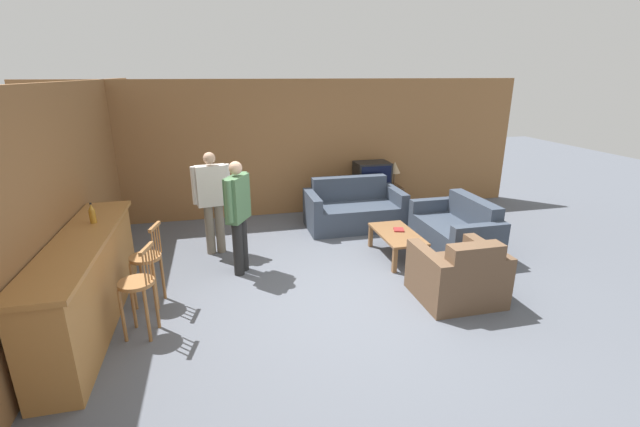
% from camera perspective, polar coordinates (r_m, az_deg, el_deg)
% --- Properties ---
extents(ground_plane, '(24.00, 24.00, 0.00)m').
position_cam_1_polar(ground_plane, '(5.53, 3.50, -11.02)').
color(ground_plane, '#565B66').
extents(wall_back, '(9.40, 0.08, 2.60)m').
position_cam_1_polar(wall_back, '(8.44, -3.49, 8.66)').
color(wall_back, olive).
rests_on(wall_back, ground_plane).
extents(wall_left, '(0.08, 8.59, 2.60)m').
position_cam_1_polar(wall_left, '(6.33, -29.87, 3.02)').
color(wall_left, olive).
rests_on(wall_left, ground_plane).
extents(bar_counter, '(0.55, 2.79, 1.04)m').
position_cam_1_polar(bar_counter, '(5.35, -28.58, -8.13)').
color(bar_counter, '#A87038').
rests_on(bar_counter, ground_plane).
extents(bar_chair_near, '(0.44, 0.44, 1.02)m').
position_cam_1_polar(bar_chair_near, '(4.93, -23.05, -9.32)').
color(bar_chair_near, '#996638').
rests_on(bar_chair_near, ground_plane).
extents(bar_chair_mid, '(0.44, 0.44, 1.02)m').
position_cam_1_polar(bar_chair_mid, '(5.52, -22.03, -6.19)').
color(bar_chair_mid, '#996638').
rests_on(bar_chair_mid, ground_plane).
extents(couch_far, '(1.73, 0.94, 0.87)m').
position_cam_1_polar(couch_far, '(7.85, 4.49, 0.45)').
color(couch_far, '#384251').
rests_on(couch_far, ground_plane).
extents(armchair_near, '(0.97, 0.89, 0.85)m').
position_cam_1_polar(armchair_near, '(5.60, 17.92, -7.96)').
color(armchair_near, brown).
rests_on(armchair_near, ground_plane).
extents(loveseat_right, '(0.86, 1.51, 0.84)m').
position_cam_1_polar(loveseat_right, '(7.13, 17.70, -2.29)').
color(loveseat_right, '#384251').
rests_on(loveseat_right, ground_plane).
extents(coffee_table, '(0.56, 1.07, 0.40)m').
position_cam_1_polar(coffee_table, '(6.60, 10.25, -3.01)').
color(coffee_table, brown).
rests_on(coffee_table, ground_plane).
extents(tv_unit, '(1.23, 0.47, 0.51)m').
position_cam_1_polar(tv_unit, '(8.75, 6.81, 1.87)').
color(tv_unit, '#513823').
rests_on(tv_unit, ground_plane).
extents(tv, '(0.67, 0.50, 0.52)m').
position_cam_1_polar(tv, '(8.62, 6.94, 5.13)').
color(tv, black).
rests_on(tv, tv_unit).
extents(bottle, '(0.07, 0.07, 0.24)m').
position_cam_1_polar(bottle, '(5.59, -28.10, -0.05)').
color(bottle, '#B27A23').
rests_on(bottle, bar_counter).
extents(book_on_table, '(0.19, 0.20, 0.02)m').
position_cam_1_polar(book_on_table, '(6.68, 10.46, -2.14)').
color(book_on_table, maroon).
rests_on(book_on_table, coffee_table).
extents(table_lamp, '(0.23, 0.23, 0.50)m').
position_cam_1_polar(table_lamp, '(8.77, 9.92, 5.93)').
color(table_lamp, brown).
rests_on(table_lamp, tv_unit).
extents(person_by_window, '(0.57, 0.25, 1.59)m').
position_cam_1_polar(person_by_window, '(6.69, -14.15, 2.04)').
color(person_by_window, '#756B5B').
rests_on(person_by_window, ground_plane).
extents(person_by_counter, '(0.37, 0.53, 1.60)m').
position_cam_1_polar(person_by_counter, '(5.92, -10.85, 0.19)').
color(person_by_counter, black).
rests_on(person_by_counter, ground_plane).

